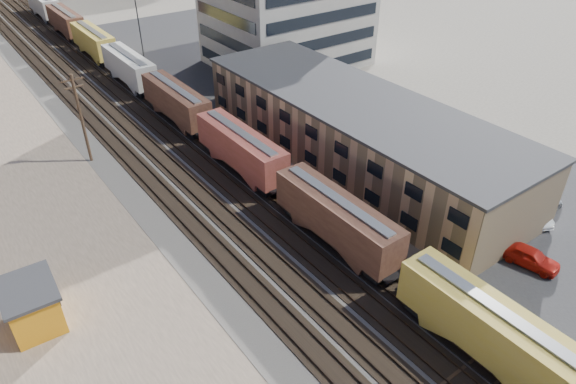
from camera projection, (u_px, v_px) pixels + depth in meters
ballast_bed at (136, 116)px, 66.44m from camera, size 18.00×200.00×0.06m
asphalt_lot at (341, 113)px, 67.26m from camera, size 26.00×120.00×0.04m
rail_tracks at (132, 117)px, 66.13m from camera, size 11.40×200.00×0.24m
freight_train at (151, 83)px, 68.83m from camera, size 3.00×119.74×4.46m
warehouse at (355, 130)px, 55.07m from camera, size 12.40×40.40×7.25m
office_tower at (287, 4)px, 78.53m from camera, size 22.60×18.60×18.45m
utility_pole_north at (81, 117)px, 53.96m from camera, size 2.20×0.32×10.00m
radio_mast at (138, 21)px, 71.13m from camera, size 1.20×0.16×18.00m
maintenance_shed at (33, 305)px, 36.22m from camera, size 3.87×4.90×3.48m
parked_car_red at (530, 257)px, 42.04m from camera, size 2.85×5.02×1.61m
parked_car_white at (530, 209)px, 47.57m from camera, size 3.95×5.50×1.72m
parked_car_silver at (538, 202)px, 48.77m from camera, size 5.55×3.38×1.50m
parked_car_blue at (327, 92)px, 71.09m from camera, size 6.29×5.76×1.63m
parked_car_far at (276, 45)px, 88.61m from camera, size 3.45×5.01×1.58m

